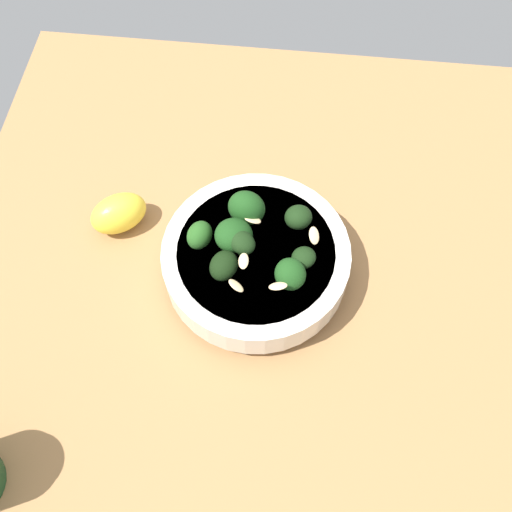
% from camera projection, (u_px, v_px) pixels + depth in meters
% --- Properties ---
extents(ground_plane, '(0.66, 0.66, 0.05)m').
position_uv_depth(ground_plane, '(246.00, 267.00, 0.70)').
color(ground_plane, '#996D42').
extents(bowl_of_broccoli, '(0.20, 0.20, 0.09)m').
position_uv_depth(bowl_of_broccoli, '(255.00, 257.00, 0.64)').
color(bowl_of_broccoli, silver).
rests_on(bowl_of_broccoli, ground_plane).
extents(lemon_wedge, '(0.07, 0.08, 0.05)m').
position_uv_depth(lemon_wedge, '(119.00, 213.00, 0.68)').
color(lemon_wedge, yellow).
rests_on(lemon_wedge, ground_plane).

